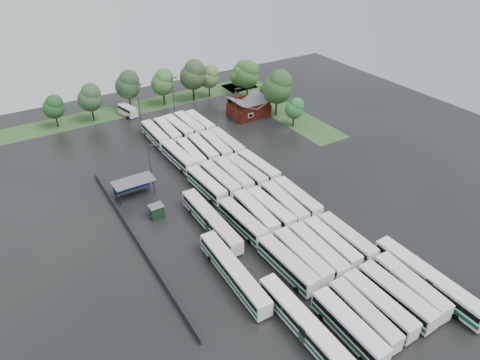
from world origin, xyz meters
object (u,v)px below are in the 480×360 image
brick_building (249,109)px  artic_bus_west_a (305,326)px  minibus (128,110)px  artic_bus_east (428,280)px

brick_building → artic_bus_west_a: size_ratio=0.55×
brick_building → minibus: brick_building is taller
artic_bus_east → minibus: artic_bus_east is taller
artic_bus_east → artic_bus_west_a: bearing=170.3°
brick_building → artic_bus_east: bearing=-99.9°
artic_bus_west_a → minibus: size_ratio=2.70×
artic_bus_west_a → brick_building: bearing=63.0°
artic_bus_west_a → artic_bus_east: artic_bus_east is taller
brick_building → artic_bus_east: (-12.04, -69.11, 0.08)m
minibus → artic_bus_west_a: bearing=-107.2°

